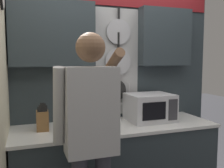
{
  "coord_description": "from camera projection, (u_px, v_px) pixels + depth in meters",
  "views": [
    {
      "loc": [
        -0.86,
        -2.33,
        1.56
      ],
      "look_at": [
        0.03,
        0.22,
        1.3
      ],
      "focal_mm": 40.0,
      "sensor_mm": 36.0,
      "label": 1
    }
  ],
  "objects": [
    {
      "name": "base_cabinet_counter",
      "position": [
        116.0,
        168.0,
        2.57
      ],
      "size": [
        2.04,
        0.67,
        0.9
      ],
      "color": "#2D383D",
      "rests_on": "ground_plane"
    },
    {
      "name": "back_wall_unit",
      "position": [
        106.0,
        66.0,
        2.76
      ],
      "size": [
        2.61,
        0.2,
        2.46
      ],
      "color": "#2D383D",
      "rests_on": "ground_plane"
    },
    {
      "name": "side_wall",
      "position": [
        0.0,
        104.0,
        1.8
      ],
      "size": [
        0.07,
        1.6,
        2.46
      ],
      "color": "beige",
      "rests_on": "ground_plane"
    },
    {
      "name": "microwave",
      "position": [
        150.0,
        107.0,
        2.7
      ],
      "size": [
        0.47,
        0.4,
        0.29
      ],
      "color": "silver",
      "rests_on": "base_cabinet_counter"
    },
    {
      "name": "knife_block",
      "position": [
        42.0,
        120.0,
        2.34
      ],
      "size": [
        0.12,
        0.15,
        0.26
      ],
      "color": "brown",
      "rests_on": "base_cabinet_counter"
    },
    {
      "name": "utensil_crock",
      "position": [
        67.0,
        119.0,
        2.42
      ],
      "size": [
        0.11,
        0.11,
        0.33
      ],
      "color": "white",
      "rests_on": "base_cabinet_counter"
    },
    {
      "name": "person",
      "position": [
        91.0,
        128.0,
        1.85
      ],
      "size": [
        0.54,
        0.64,
        1.76
      ],
      "color": "#383842",
      "rests_on": "ground_plane"
    }
  ]
}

